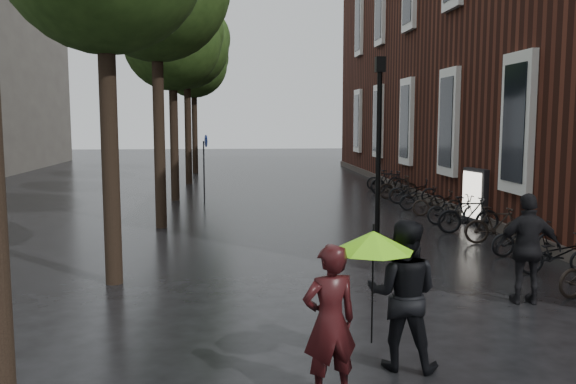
{
  "coord_description": "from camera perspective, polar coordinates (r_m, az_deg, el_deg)",
  "views": [
    {
      "loc": [
        -1.83,
        -4.54,
        3.1
      ],
      "look_at": [
        -0.75,
        7.42,
        1.66
      ],
      "focal_mm": 38.0,
      "sensor_mm": 36.0,
      "label": 1
    }
  ],
  "objects": [
    {
      "name": "street_trees",
      "position": [
        20.82,
        -11.51,
        15.64
      ],
      "size": [
        4.33,
        34.03,
        8.91
      ],
      "color": "black",
      "rests_on": "ground"
    },
    {
      "name": "cycle_sign",
      "position": [
        22.94,
        -7.78,
        3.19
      ],
      "size": [
        0.13,
        0.46,
        2.53
      ],
      "rotation": [
        0.0,
        0.0,
        0.24
      ],
      "color": "#262628",
      "rests_on": "ground"
    },
    {
      "name": "ad_lightbox",
      "position": [
        18.87,
        17.14,
        -0.38
      ],
      "size": [
        0.26,
        1.1,
        1.66
      ],
      "rotation": [
        0.0,
        0.0,
        0.19
      ],
      "color": "black",
      "rests_on": "ground"
    },
    {
      "name": "pedestrian_walking",
      "position": [
        11.02,
        21.54,
        -4.97
      ],
      "size": [
        1.14,
        0.58,
        1.88
      ],
      "primitive_type": "imported",
      "rotation": [
        0.0,
        0.0,
        3.03
      ],
      "color": "black",
      "rests_on": "ground"
    },
    {
      "name": "lime_umbrella",
      "position": [
        7.13,
        7.98,
        -4.59
      ],
      "size": [
        0.96,
        0.96,
        1.42
      ],
      "rotation": [
        0.0,
        0.0,
        0.06
      ],
      "color": "black",
      "rests_on": "ground"
    },
    {
      "name": "person_burgundy",
      "position": [
        6.88,
        3.93,
        -12.05
      ],
      "size": [
        0.73,
        0.57,
        1.76
      ],
      "primitive_type": "imported",
      "rotation": [
        0.0,
        0.0,
        3.4
      ],
      "color": "black",
      "rests_on": "ground"
    },
    {
      "name": "parked_bicycles",
      "position": [
        19.39,
        14.45,
        -1.24
      ],
      "size": [
        2.02,
        16.89,
        1.02
      ],
      "color": "black",
      "rests_on": "ground"
    },
    {
      "name": "person_black",
      "position": [
        7.8,
        10.7,
        -9.39
      ],
      "size": [
        1.1,
        0.98,
        1.88
      ],
      "primitive_type": "imported",
      "rotation": [
        0.0,
        0.0,
        2.8
      ],
      "color": "black",
      "rests_on": "ground"
    },
    {
      "name": "brick_building",
      "position": [
        27.12,
        22.37,
        12.44
      ],
      "size": [
        10.2,
        33.2,
        12.0
      ],
      "color": "#38160F",
      "rests_on": "ground"
    },
    {
      "name": "lamp_post",
      "position": [
        15.9,
        8.51,
        5.8
      ],
      "size": [
        0.24,
        0.24,
        4.67
      ],
      "rotation": [
        0.0,
        0.0,
        0.39
      ],
      "color": "black",
      "rests_on": "ground"
    }
  ]
}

